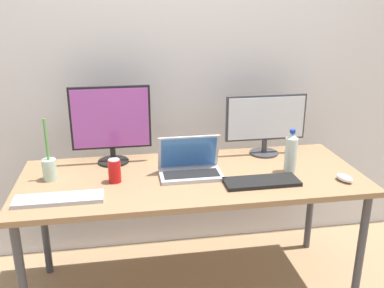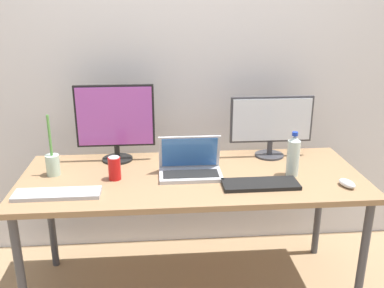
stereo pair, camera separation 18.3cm
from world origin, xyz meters
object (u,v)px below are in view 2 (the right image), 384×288
keyboard_main (57,194)px  soda_can_near_keyboard (114,168)px  monitor_center (271,123)px  bamboo_vase (53,163)px  laptop_silver (190,166)px  monitor_left (115,120)px  work_desk (192,185)px  water_bottle (293,156)px  mouse_by_keyboard (347,183)px  keyboard_aux (260,184)px

keyboard_main → soda_can_near_keyboard: bearing=34.5°
monitor_center → soda_can_near_keyboard: size_ratio=3.92×
bamboo_vase → laptop_silver: bearing=-4.3°
monitor_center → monitor_left: bearing=179.4°
monitor_left → keyboard_main: size_ratio=1.08×
work_desk → water_bottle: water_bottle is taller
monitor_left → mouse_by_keyboard: size_ratio=4.33×
monitor_left → bamboo_vase: 0.42m
monitor_left → keyboard_aux: (0.76, -0.43, -0.24)m
monitor_left → mouse_by_keyboard: bearing=-21.6°
work_desk → monitor_center: size_ratio=3.76×
mouse_by_keyboard → bamboo_vase: bearing=151.0°
work_desk → monitor_center: bearing=27.1°
work_desk → monitor_left: monitor_left is taller
mouse_by_keyboard → bamboo_vase: 1.56m
water_bottle → monitor_left: bearing=162.5°
mouse_by_keyboard → keyboard_aux: bearing=155.5°
keyboard_main → laptop_silver: bearing=17.7°
monitor_left → work_desk: bearing=-31.8°
monitor_center → soda_can_near_keyboard: 0.96m
work_desk → monitor_left: 0.58m
monitor_center → keyboard_main: 1.27m
keyboard_main → keyboard_aux: 1.02m
monitor_center → keyboard_main: monitor_center is taller
monitor_left → keyboard_aux: size_ratio=1.16×
bamboo_vase → soda_can_near_keyboard: bearing=-14.2°
laptop_silver → bamboo_vase: bamboo_vase is taller
keyboard_main → monitor_center: bearing=21.3°
monitor_center → laptop_silver: bearing=-154.3°
laptop_silver → keyboard_main: laptop_silver is taller
laptop_silver → soda_can_near_keyboard: (-0.40, -0.03, 0.01)m
keyboard_main → keyboard_aux: (1.02, 0.03, 0.00)m
monitor_center → bamboo_vase: bearing=-171.5°
keyboard_main → soda_can_near_keyboard: soda_can_near_keyboard is taller
monitor_left → water_bottle: size_ratio=1.84×
monitor_left → monitor_center: bearing=-0.6°
monitor_left → bamboo_vase: monitor_left is taller
monitor_center → bamboo_vase: size_ratio=1.46×
bamboo_vase → water_bottle: bearing=-4.8°
laptop_silver → water_bottle: (0.55, -0.05, 0.06)m
monitor_left → keyboard_aux: 0.91m
mouse_by_keyboard → soda_can_near_keyboard: (-1.19, 0.19, 0.04)m
bamboo_vase → monitor_left: bearing=30.9°
monitor_center → laptop_silver: size_ratio=1.46×
laptop_silver → water_bottle: water_bottle is taller
soda_can_near_keyboard → work_desk: bearing=2.7°
keyboard_main → water_bottle: water_bottle is taller
monitor_center → keyboard_aux: monitor_center is taller
work_desk → bamboo_vase: (-0.75, 0.07, 0.13)m
work_desk → keyboard_main: (-0.68, -0.20, 0.07)m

